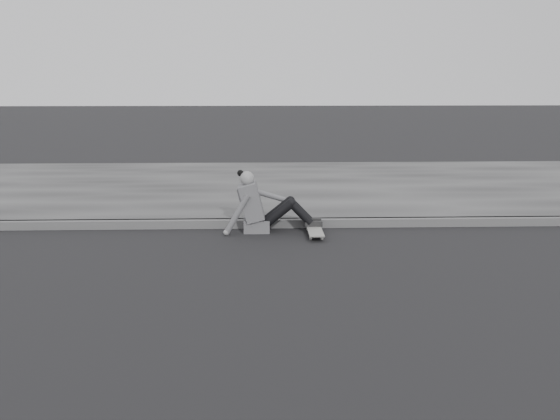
% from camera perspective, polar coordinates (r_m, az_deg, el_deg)
% --- Properties ---
extents(ground, '(80.00, 80.00, 0.00)m').
position_cam_1_polar(ground, '(6.60, 2.54, -6.89)').
color(ground, black).
rests_on(ground, ground).
extents(curb, '(24.00, 0.16, 0.12)m').
position_cam_1_polar(curb, '(9.05, 1.30, -1.19)').
color(curb, '#545454').
rests_on(curb, ground).
extents(sidewalk, '(24.00, 6.00, 0.12)m').
position_cam_1_polar(sidewalk, '(12.01, 0.50, 2.14)').
color(sidewalk, '#3C3C3C').
rests_on(sidewalk, ground).
extents(skateboard, '(0.20, 0.78, 0.09)m').
position_cam_1_polar(skateboard, '(8.60, 3.19, -1.86)').
color(skateboard, gray).
rests_on(skateboard, ground).
extents(seated_woman, '(1.38, 0.46, 0.88)m').
position_cam_1_polar(seated_woman, '(8.74, -1.73, 0.33)').
color(seated_woman, '#5A5A5D').
rests_on(seated_woman, ground).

